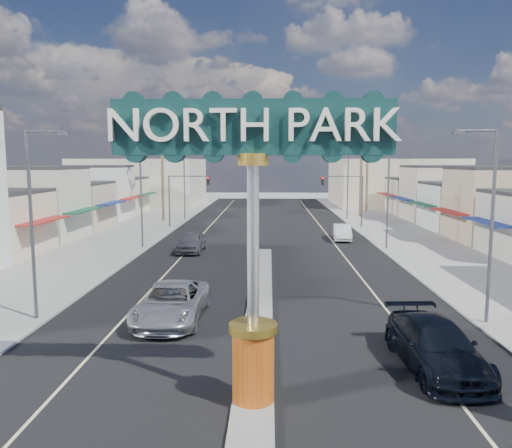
# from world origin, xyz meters

# --- Properties ---
(ground) EXTENTS (160.00, 160.00, 0.00)m
(ground) POSITION_xyz_m (0.00, 30.00, 0.00)
(ground) COLOR gray
(ground) RESTS_ON ground
(road) EXTENTS (20.00, 120.00, 0.01)m
(road) POSITION_xyz_m (0.00, 30.00, 0.01)
(road) COLOR black
(road) RESTS_ON ground
(median_island) EXTENTS (1.30, 30.00, 0.16)m
(median_island) POSITION_xyz_m (0.00, 14.00, 0.08)
(median_island) COLOR gray
(median_island) RESTS_ON ground
(sidewalk_left) EXTENTS (8.00, 120.00, 0.12)m
(sidewalk_left) POSITION_xyz_m (-14.00, 30.00, 0.06)
(sidewalk_left) COLOR gray
(sidewalk_left) RESTS_ON ground
(sidewalk_right) EXTENTS (8.00, 120.00, 0.12)m
(sidewalk_right) POSITION_xyz_m (14.00, 30.00, 0.06)
(sidewalk_right) COLOR gray
(sidewalk_right) RESTS_ON ground
(storefront_row_left) EXTENTS (12.00, 42.00, 6.00)m
(storefront_row_left) POSITION_xyz_m (-24.00, 43.00, 3.00)
(storefront_row_left) COLOR beige
(storefront_row_left) RESTS_ON ground
(storefront_row_right) EXTENTS (12.00, 42.00, 6.00)m
(storefront_row_right) POSITION_xyz_m (24.00, 43.00, 3.00)
(storefront_row_right) COLOR #B7B29E
(storefront_row_right) RESTS_ON ground
(backdrop_far_left) EXTENTS (20.00, 20.00, 8.00)m
(backdrop_far_left) POSITION_xyz_m (-22.00, 75.00, 4.00)
(backdrop_far_left) COLOR #B7B29E
(backdrop_far_left) RESTS_ON ground
(backdrop_far_right) EXTENTS (20.00, 20.00, 8.00)m
(backdrop_far_right) POSITION_xyz_m (22.00, 75.00, 4.00)
(backdrop_far_right) COLOR beige
(backdrop_far_right) RESTS_ON ground
(gateway_sign) EXTENTS (8.20, 1.50, 9.15)m
(gateway_sign) POSITION_xyz_m (0.00, 1.98, 5.93)
(gateway_sign) COLOR #BA2B0E
(gateway_sign) RESTS_ON median_island
(traffic_signal_left) EXTENTS (5.09, 0.45, 6.00)m
(traffic_signal_left) POSITION_xyz_m (-9.18, 43.99, 4.27)
(traffic_signal_left) COLOR #47474C
(traffic_signal_left) RESTS_ON ground
(traffic_signal_right) EXTENTS (5.09, 0.45, 6.00)m
(traffic_signal_right) POSITION_xyz_m (9.18, 43.99, 4.27)
(traffic_signal_right) COLOR #47474C
(traffic_signal_right) RESTS_ON ground
(streetlight_l_near) EXTENTS (2.03, 0.22, 9.00)m
(streetlight_l_near) POSITION_xyz_m (-10.43, 10.00, 5.07)
(streetlight_l_near) COLOR #47474C
(streetlight_l_near) RESTS_ON ground
(streetlight_l_mid) EXTENTS (2.03, 0.22, 9.00)m
(streetlight_l_mid) POSITION_xyz_m (-10.43, 30.00, 5.07)
(streetlight_l_mid) COLOR #47474C
(streetlight_l_mid) RESTS_ON ground
(streetlight_l_far) EXTENTS (2.03, 0.22, 9.00)m
(streetlight_l_far) POSITION_xyz_m (-10.43, 52.00, 5.07)
(streetlight_l_far) COLOR #47474C
(streetlight_l_far) RESTS_ON ground
(streetlight_r_near) EXTENTS (2.03, 0.22, 9.00)m
(streetlight_r_near) POSITION_xyz_m (10.43, 10.00, 5.07)
(streetlight_r_near) COLOR #47474C
(streetlight_r_near) RESTS_ON ground
(streetlight_r_mid) EXTENTS (2.03, 0.22, 9.00)m
(streetlight_r_mid) POSITION_xyz_m (10.43, 30.00, 5.07)
(streetlight_r_mid) COLOR #47474C
(streetlight_r_mid) RESTS_ON ground
(streetlight_r_far) EXTENTS (2.03, 0.22, 9.00)m
(streetlight_r_far) POSITION_xyz_m (10.43, 52.00, 5.07)
(streetlight_r_far) COLOR #47474C
(streetlight_r_far) RESTS_ON ground
(palm_left_far) EXTENTS (2.60, 2.60, 13.10)m
(palm_left_far) POSITION_xyz_m (-13.00, 50.00, 11.50)
(palm_left_far) COLOR brown
(palm_left_far) RESTS_ON ground
(palm_right_mid) EXTENTS (2.60, 2.60, 12.10)m
(palm_right_mid) POSITION_xyz_m (13.00, 56.00, 10.60)
(palm_right_mid) COLOR brown
(palm_right_mid) RESTS_ON ground
(palm_right_far) EXTENTS (2.60, 2.60, 14.10)m
(palm_right_far) POSITION_xyz_m (15.00, 62.00, 12.39)
(palm_right_far) COLOR brown
(palm_right_far) RESTS_ON ground
(suv_left) EXTENTS (3.07, 6.42, 1.77)m
(suv_left) POSITION_xyz_m (-4.14, 10.14, 0.88)
(suv_left) COLOR #B3B3B8
(suv_left) RESTS_ON ground
(suv_right) EXTENTS (2.81, 6.18, 1.75)m
(suv_right) POSITION_xyz_m (6.55, 4.87, 0.88)
(suv_right) COLOR black
(suv_right) RESTS_ON ground
(car_parked_left) EXTENTS (2.22, 5.11, 1.72)m
(car_parked_left) POSITION_xyz_m (-6.04, 28.44, 0.86)
(car_parked_left) COLOR slate
(car_parked_left) RESTS_ON ground
(car_parked_right) EXTENTS (2.01, 4.78, 1.53)m
(car_parked_right) POSITION_xyz_m (7.53, 35.16, 0.77)
(car_parked_right) COLOR silver
(car_parked_right) RESTS_ON ground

